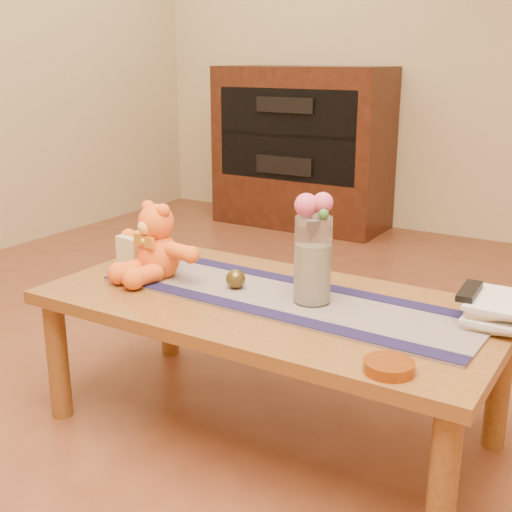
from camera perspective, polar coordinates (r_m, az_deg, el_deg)
The scene contains 32 objects.
floor at distance 2.23m, azimuth 1.13°, elevation -14.63°, with size 5.50×5.50×0.00m, color brown.
wall_back at distance 4.50m, azimuth 20.35°, elevation 18.22°, with size 5.50×5.50×0.00m, color tan.
coffee_table_top at distance 2.04m, azimuth 1.20°, elevation -4.25°, with size 1.40×0.70×0.04m, color brown.
table_leg_fl at distance 2.30m, azimuth -16.69°, elevation -8.51°, with size 0.07×0.07×0.41m, color brown.
table_leg_fr at distance 1.69m, azimuth 15.79°, elevation -18.50°, with size 0.07×0.07×0.41m, color brown.
table_leg_bl at distance 2.69m, azimuth -7.51°, elevation -4.23°, with size 0.07×0.07×0.41m, color brown.
table_leg_br at distance 2.18m, azimuth 20.18°, elevation -10.37°, with size 0.07×0.07×0.41m, color brown.
persian_runner at distance 2.03m, azimuth 2.57°, elevation -3.62°, with size 1.20×0.35×0.01m, color #1A1948.
runner_border_near at distance 1.91m, azimuth 0.34°, elevation -4.75°, with size 1.20×0.06×0.00m, color #161238.
runner_border_far at distance 2.15m, azimuth 4.56°, elevation -2.36°, with size 1.20×0.06×0.00m, color #161238.
teddy_bear at distance 2.21m, azimuth -8.42°, elevation 1.26°, with size 0.35×0.29×0.24m, color orange, non-canonical shape.
pillar_candle at distance 2.32m, azimuth -10.29°, elevation 0.37°, with size 0.10×0.10×0.12m, color beige.
candle_wick at distance 2.31m, azimuth -10.37°, elevation 1.90°, with size 0.00×0.00×0.01m, color black.
glass_vase at distance 1.95m, azimuth 4.91°, elevation -0.36°, with size 0.11×0.11×0.26m, color silver.
potpourri_fill at distance 1.96m, azimuth 4.88°, elevation -1.45°, with size 0.09×0.09×0.18m, color beige.
rose_left at distance 1.91m, azimuth 4.36°, elevation 4.39°, with size 0.07×0.07×0.07m, color #D44A71.
rose_right at distance 1.90m, azimuth 5.78°, elevation 4.60°, with size 0.06×0.06×0.06m, color #D44A71.
blue_flower_back at distance 1.94m, azimuth 5.76°, elevation 4.32°, with size 0.04×0.04×0.04m, color #514FAC.
blue_flower_side at distance 1.94m, azimuth 4.50°, elevation 4.15°, with size 0.04×0.04×0.04m, color #514FAC.
leaf_sprig at distance 1.88m, azimuth 5.83°, elevation 3.61°, with size 0.03×0.03×0.03m, color #33662D.
bronze_ball at distance 2.09m, azimuth -1.76°, elevation -1.98°, with size 0.06×0.06×0.06m, color #4C3F19.
book_bottom at distance 1.98m, azimuth 17.76°, elevation -4.84°, with size 0.17×0.22×0.02m, color #F5DFBD.
book_lower at distance 1.96m, azimuth 17.93°, elevation -4.39°, with size 0.16×0.22×0.02m, color #F5DFBD.
book_upper at distance 1.97m, azimuth 17.71°, elevation -3.75°, with size 0.17×0.22×0.02m, color #F5DFBD.
book_top at distance 1.95m, azimuth 18.02°, elevation -3.32°, with size 0.16×0.22×0.02m, color #F5DFBD.
tv_remote at distance 1.94m, azimuth 17.90°, elevation -2.89°, with size 0.04×0.16×0.02m, color black.
amber_dish at distance 1.61m, azimuth 11.38°, elevation -9.31°, with size 0.12×0.12×0.03m, color #BF5914.
media_cabinet at distance 4.69m, azimuth 4.00°, elevation 9.27°, with size 1.20×0.50×1.10m, color black.
cabinet_cavity at distance 4.47m, azimuth 2.60°, elevation 10.35°, with size 1.02×0.03×0.61m, color black.
cabinet_shelf at distance 4.55m, azimuth 3.13°, elevation 10.45°, with size 1.02×0.20×0.03m, color black.
stereo_upper at distance 4.55m, azimuth 3.29°, elevation 12.95°, with size 0.42×0.28×0.10m, color black.
stereo_lower at distance 4.59m, azimuth 3.21°, elevation 8.01°, with size 0.42×0.28×0.12m, color black.
Camera 1 is at (0.96, -1.64, 1.16)m, focal length 46.48 mm.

